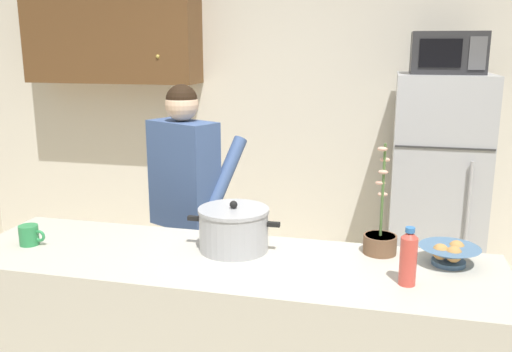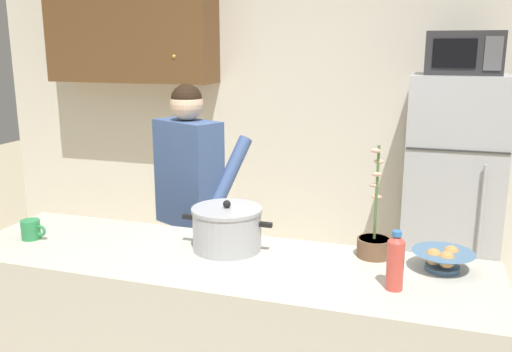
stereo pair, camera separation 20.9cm
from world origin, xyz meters
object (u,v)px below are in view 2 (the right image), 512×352
(bottle_near_edge, at_px, (395,261))
(cooking_pot, at_px, (226,228))
(coffee_mug, at_px, (31,230))
(potted_orchid, at_px, (374,241))
(microwave, at_px, (463,53))
(person_near_pot, at_px, (190,188))
(bread_bowl, at_px, (443,259))
(refrigerator, at_px, (451,193))

(bottle_near_edge, bearing_deg, cooking_pot, 165.00)
(coffee_mug, distance_m, potted_orchid, 1.63)
(microwave, distance_m, cooking_pot, 2.14)
(person_near_pot, bearing_deg, coffee_mug, -120.37)
(person_near_pot, bearing_deg, bread_bowl, -22.80)
(cooking_pot, relative_size, bottle_near_edge, 1.84)
(refrigerator, height_order, cooking_pot, refrigerator)
(refrigerator, bearing_deg, bread_bowl, -92.73)
(bottle_near_edge, bearing_deg, bread_bowl, 54.20)
(microwave, bearing_deg, bottle_near_edge, -97.74)
(microwave, xyz_separation_m, bread_bowl, (-0.08, -1.67, -0.82))
(cooking_pot, xyz_separation_m, bottle_near_edge, (0.77, -0.21, 0.02))
(refrigerator, distance_m, microwave, 0.97)
(microwave, xyz_separation_m, coffee_mug, (-1.98, -1.88, -0.83))
(refrigerator, height_order, potted_orchid, refrigerator)
(bottle_near_edge, relative_size, potted_orchid, 0.47)
(refrigerator, bearing_deg, microwave, -89.93)
(person_near_pot, distance_m, coffee_mug, 0.94)
(microwave, relative_size, potted_orchid, 0.95)
(bread_bowl, relative_size, potted_orchid, 0.51)
(potted_orchid, bearing_deg, coffee_mug, -170.12)
(microwave, bearing_deg, person_near_pot, -144.74)
(coffee_mug, height_order, bottle_near_edge, bottle_near_edge)
(refrigerator, xyz_separation_m, bottle_near_edge, (-0.26, -1.94, 0.21))
(person_near_pot, bearing_deg, bottle_near_edge, -34.27)
(person_near_pot, distance_m, potted_orchid, 1.25)
(microwave, bearing_deg, cooking_pot, -121.10)
(coffee_mug, bearing_deg, bread_bowl, 6.34)
(bottle_near_edge, height_order, potted_orchid, potted_orchid)
(cooking_pot, xyz_separation_m, potted_orchid, (0.66, 0.11, -0.03))
(refrigerator, distance_m, bottle_near_edge, 1.97)
(bread_bowl, bearing_deg, microwave, 87.24)
(coffee_mug, bearing_deg, potted_orchid, 9.88)
(bread_bowl, relative_size, bottle_near_edge, 1.09)
(bottle_near_edge, bearing_deg, refrigerator, 82.34)
(microwave, height_order, bread_bowl, microwave)
(bread_bowl, bearing_deg, refrigerator, 87.27)
(cooking_pot, height_order, coffee_mug, cooking_pot)
(person_near_pot, xyz_separation_m, bottle_near_edge, (1.25, -0.85, 0.02))
(refrigerator, xyz_separation_m, microwave, (0.00, -0.02, 0.97))
(refrigerator, height_order, person_near_pot, refrigerator)
(refrigerator, relative_size, bottle_near_edge, 6.98)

